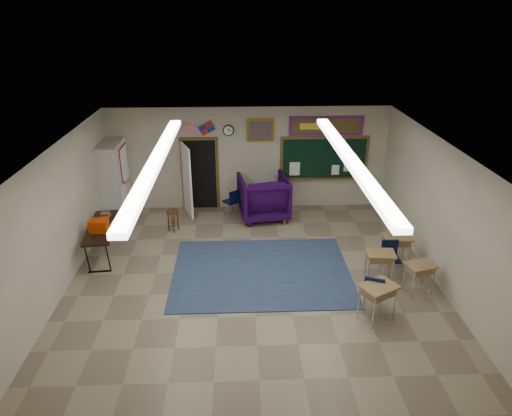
{
  "coord_description": "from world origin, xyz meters",
  "views": [
    {
      "loc": [
        -0.28,
        -8.08,
        5.58
      ],
      "look_at": [
        0.11,
        1.5,
        1.29
      ],
      "focal_mm": 32.0,
      "sensor_mm": 36.0,
      "label": 1
    }
  ],
  "objects_px": {
    "student_desk_front_left": "(379,266)",
    "folding_table": "(104,239)",
    "wingback_armchair": "(263,197)",
    "wooden_stool": "(173,220)",
    "student_desk_front_right": "(395,249)"
  },
  "relations": [
    {
      "from": "folding_table",
      "to": "wooden_stool",
      "type": "relative_size",
      "value": 3.22
    },
    {
      "from": "wingback_armchair",
      "to": "student_desk_front_left",
      "type": "relative_size",
      "value": 1.86
    },
    {
      "from": "student_desk_front_left",
      "to": "folding_table",
      "type": "bearing_deg",
      "value": 172.53
    },
    {
      "from": "wooden_stool",
      "to": "wingback_armchair",
      "type": "bearing_deg",
      "value": 17.59
    },
    {
      "from": "wingback_armchair",
      "to": "wooden_stool",
      "type": "distance_m",
      "value": 2.6
    },
    {
      "from": "wingback_armchair",
      "to": "folding_table",
      "type": "relative_size",
      "value": 0.71
    },
    {
      "from": "student_desk_front_right",
      "to": "folding_table",
      "type": "distance_m",
      "value": 6.9
    },
    {
      "from": "student_desk_front_left",
      "to": "wooden_stool",
      "type": "distance_m",
      "value": 5.48
    },
    {
      "from": "student_desk_front_left",
      "to": "folding_table",
      "type": "relative_size",
      "value": 0.38
    },
    {
      "from": "wingback_armchair",
      "to": "student_desk_front_left",
      "type": "xyz_separation_m",
      "value": [
        2.33,
        -3.44,
        -0.21
      ]
    },
    {
      "from": "student_desk_front_right",
      "to": "folding_table",
      "type": "relative_size",
      "value": 0.4
    },
    {
      "from": "wingback_armchair",
      "to": "wooden_stool",
      "type": "bearing_deg",
      "value": 9.12
    },
    {
      "from": "folding_table",
      "to": "wooden_stool",
      "type": "distance_m",
      "value": 1.94
    },
    {
      "from": "wingback_armchair",
      "to": "student_desk_front_left",
      "type": "distance_m",
      "value": 4.16
    },
    {
      "from": "wingback_armchair",
      "to": "student_desk_front_left",
      "type": "bearing_deg",
      "value": 115.6
    }
  ]
}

